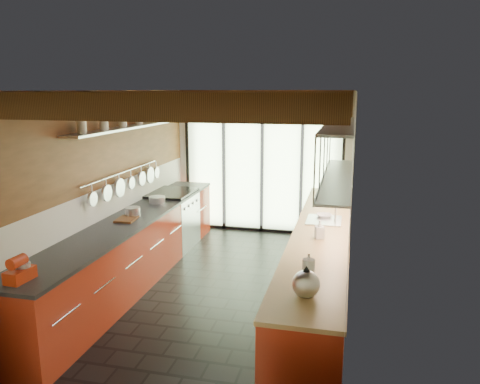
{
  "coord_description": "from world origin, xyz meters",
  "views": [
    {
      "loc": [
        1.58,
        -5.63,
        2.61
      ],
      "look_at": [
        0.14,
        0.4,
        1.25
      ],
      "focal_mm": 35.0,
      "sensor_mm": 36.0,
      "label": 1
    }
  ],
  "objects_px": {
    "kettle": "(306,282)",
    "stand_mixer": "(20,271)",
    "soap_bottle": "(320,229)",
    "paper_towel": "(308,273)",
    "bowl": "(324,216)"
  },
  "relations": [
    {
      "from": "paper_towel",
      "to": "bowl",
      "type": "height_order",
      "value": "paper_towel"
    },
    {
      "from": "kettle",
      "to": "bowl",
      "type": "bearing_deg",
      "value": 90.0
    },
    {
      "from": "kettle",
      "to": "stand_mixer",
      "type": "bearing_deg",
      "value": -173.72
    },
    {
      "from": "paper_towel",
      "to": "bowl",
      "type": "relative_size",
      "value": 1.45
    },
    {
      "from": "kettle",
      "to": "bowl",
      "type": "distance_m",
      "value": 2.52
    },
    {
      "from": "paper_towel",
      "to": "soap_bottle",
      "type": "bearing_deg",
      "value": 90.0
    },
    {
      "from": "bowl",
      "to": "stand_mixer",
      "type": "bearing_deg",
      "value": -132.28
    },
    {
      "from": "stand_mixer",
      "to": "paper_towel",
      "type": "bearing_deg",
      "value": 10.55
    },
    {
      "from": "stand_mixer",
      "to": "paper_towel",
      "type": "relative_size",
      "value": 0.93
    },
    {
      "from": "paper_towel",
      "to": "kettle",
      "type": "bearing_deg",
      "value": -90.0
    },
    {
      "from": "stand_mixer",
      "to": "paper_towel",
      "type": "xyz_separation_m",
      "value": [
        2.54,
        0.47,
        0.03
      ]
    },
    {
      "from": "kettle",
      "to": "paper_towel",
      "type": "distance_m",
      "value": 0.19
    },
    {
      "from": "bowl",
      "to": "soap_bottle",
      "type": "bearing_deg",
      "value": -90.0
    },
    {
      "from": "paper_towel",
      "to": "bowl",
      "type": "distance_m",
      "value": 2.32
    },
    {
      "from": "stand_mixer",
      "to": "soap_bottle",
      "type": "height_order",
      "value": "stand_mixer"
    }
  ]
}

